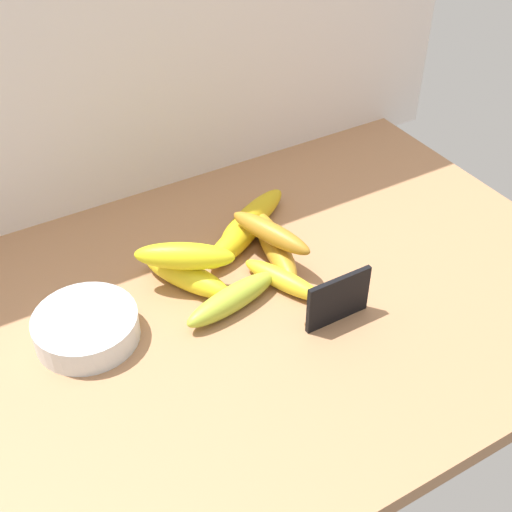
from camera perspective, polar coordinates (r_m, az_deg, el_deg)
counter_top at (r=109.63cm, az=0.51°, el=-4.32°), size 110.00×76.00×3.00cm
back_wall at (r=121.97cm, az=-9.37°, el=18.62°), size 130.00×2.00×70.00cm
chalkboard_sign at (r=103.70cm, az=6.84°, el=-3.72°), size 11.00×1.80×8.40cm
fruit_bowl at (r=104.44cm, az=-13.96°, el=-5.79°), size 15.54×15.54×4.25cm
banana_0 at (r=115.98cm, az=1.56°, el=0.88°), size 8.61×20.16×4.14cm
banana_1 at (r=110.26cm, az=-5.81°, el=-1.67°), size 11.51×16.87×4.38cm
banana_2 at (r=109.86cm, az=2.25°, el=-2.00°), size 8.80×15.16×3.34cm
banana_3 at (r=106.03cm, az=-1.99°, el=-3.58°), size 17.93×7.36×4.04cm
banana_4 at (r=122.41cm, az=-0.30°, el=3.30°), size 18.95×12.55×4.34cm
banana_5 at (r=116.79cm, az=-1.76°, el=1.22°), size 16.55×11.05×4.22cm
banana_6 at (r=112.47cm, az=1.23°, el=1.95°), size 8.54×16.47×3.53cm
banana_7 at (r=107.25cm, az=-5.98°, el=-0.01°), size 15.70×12.32×4.36cm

